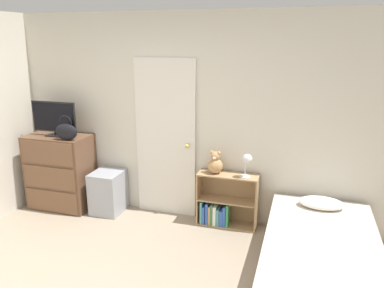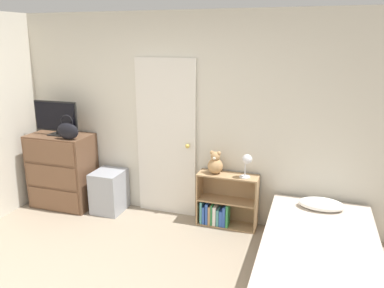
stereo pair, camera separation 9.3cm
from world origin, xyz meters
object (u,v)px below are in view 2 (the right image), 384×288
at_px(tv, 56,117).
at_px(bed, 319,261).
at_px(storage_bin, 109,191).
at_px(teddy_bear, 215,164).
at_px(desk_lamp, 247,161).
at_px(dresser, 63,171).
at_px(bookshelf, 223,205).
at_px(handbag, 68,131).

distance_m(tv, bed, 3.57).
distance_m(storage_bin, teddy_bear, 1.51).
bearing_deg(bed, desk_lamp, 137.07).
bearing_deg(dresser, storage_bin, 2.90).
height_order(storage_bin, bed, bed).
relative_size(desk_lamp, bed, 0.15).
bearing_deg(teddy_bear, tv, -176.35).
bearing_deg(bed, dresser, 168.11).
xyz_separation_m(dresser, storage_bin, (0.68, 0.03, -0.22)).
distance_m(storage_bin, desk_lamp, 1.90).
xyz_separation_m(dresser, bookshelf, (2.21, 0.12, -0.24)).
relative_size(dresser, bookshelf, 1.37).
height_order(bookshelf, teddy_bear, teddy_bear).
distance_m(dresser, desk_lamp, 2.52).
bearing_deg(storage_bin, bed, -15.53).
bearing_deg(teddy_bear, storage_bin, -176.46).
distance_m(teddy_bear, desk_lamp, 0.40).
height_order(tv, teddy_bear, tv).
bearing_deg(tv, teddy_bear, 3.65).
relative_size(handbag, bookshelf, 0.43).
distance_m(tv, desk_lamp, 2.53).
xyz_separation_m(tv, bookshelf, (2.23, 0.14, -0.98)).
distance_m(tv, teddy_bear, 2.17).
xyz_separation_m(dresser, bed, (3.34, -0.70, -0.27)).
relative_size(storage_bin, teddy_bear, 1.97).
bearing_deg(bookshelf, tv, -176.48).
xyz_separation_m(handbag, bookshelf, (1.95, 0.28, -0.85)).
bearing_deg(dresser, tv, -133.11).
distance_m(handbag, storage_bin, 0.96).
height_order(bookshelf, bed, bookshelf).
bearing_deg(handbag, dresser, 149.36).
relative_size(bookshelf, teddy_bear, 2.60).
xyz_separation_m(storage_bin, teddy_bear, (1.42, 0.09, 0.51)).
xyz_separation_m(storage_bin, bookshelf, (1.53, 0.09, -0.02)).
height_order(handbag, bookshelf, handbag).
bearing_deg(bookshelf, teddy_bear, -179.06).
height_order(storage_bin, desk_lamp, desk_lamp).
relative_size(handbag, teddy_bear, 1.13).
distance_m(teddy_bear, bed, 1.58).
bearing_deg(handbag, storage_bin, 24.02).
xyz_separation_m(handbag, storage_bin, (0.42, 0.19, -0.84)).
xyz_separation_m(tv, handbag, (0.27, -0.14, -0.12)).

